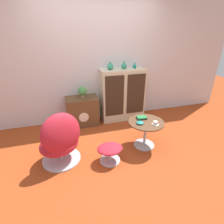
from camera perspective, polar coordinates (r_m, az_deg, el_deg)
name	(u,v)px	position (r m, az deg, el deg)	size (l,w,h in m)	color
ground_plane	(117,153)	(3.01, 1.79, -13.36)	(12.00, 12.00, 0.00)	#9E3D19
wall_back	(97,60)	(3.78, -5.00, 16.42)	(6.40, 0.06, 2.60)	silver
sideboard	(122,95)	(3.89, 3.41, 5.61)	(0.95, 0.38, 1.14)	beige
tv_console	(82,111)	(3.78, -9.67, 0.31)	(0.66, 0.42, 0.61)	brown
egg_chair	(60,140)	(2.73, -16.50, -8.69)	(0.79, 0.77, 0.86)	#B7B7BC
ottoman	(110,150)	(2.75, -0.69, -12.45)	(0.39, 0.33, 0.28)	#B7B7BC
coffee_table	(145,129)	(3.06, 10.87, -5.59)	(0.60, 0.60, 0.48)	#B7B7BC
vase_leftmost	(110,67)	(3.64, -0.58, 14.61)	(0.13, 0.13, 0.16)	#2D8E6B
vase_inner_left	(124,66)	(3.74, 3.93, 14.75)	(0.12, 0.12, 0.15)	#2D8E6B
vase_inner_right	(135,66)	(3.83, 7.36, 14.59)	(0.08, 0.08, 0.11)	#147A75
potted_plant	(82,92)	(3.63, -9.61, 6.58)	(0.18, 0.18, 0.23)	#996B4C
teacup	(155,123)	(2.92, 13.99, -3.61)	(0.12, 0.12, 0.06)	silver
book_stack	(142,118)	(3.06, 9.67, -1.84)	(0.17, 0.13, 0.04)	black
bowl	(140,123)	(2.90, 9.11, -3.45)	(0.12, 0.12, 0.04)	#1E7A70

